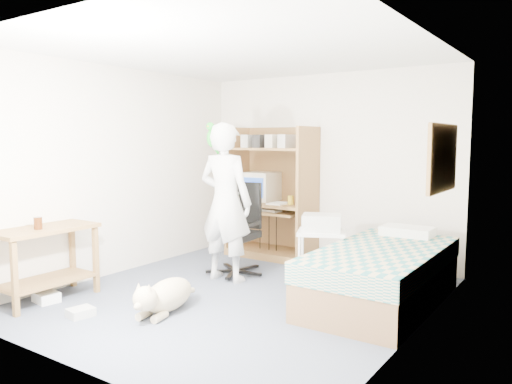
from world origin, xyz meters
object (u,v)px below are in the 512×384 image
side_desk (46,252)px  dog (165,295)px  bed (382,275)px  person (225,202)px  computer_hutch (272,198)px  office_chair (238,242)px  printer_cart (321,249)px

side_desk → dog: size_ratio=1.02×
bed → person: size_ratio=1.11×
bed → dog: bed is taller
side_desk → computer_hutch: bearing=73.9°
bed → person: person is taller
office_chair → person: size_ratio=0.60×
side_desk → person: person is taller
computer_hutch → dog: computer_hutch is taller
person → printer_cart: 1.21m
side_desk → person: bearing=56.8°
side_desk → office_chair: size_ratio=0.91×
person → side_desk: bearing=53.2°
dog → office_chair: bearing=88.3°
side_desk → bed: bearing=32.5°
computer_hutch → dog: 2.64m
person → dog: bearing=95.8°
bed → office_chair: size_ratio=1.84×
side_desk → dog: (1.25, 0.42, -0.33)m
side_desk → dog: side_desk is taller
dog → person: bearing=88.2°
bed → side_desk: (-2.85, -1.82, 0.21)m
printer_cart → person: bearing=179.4°
bed → person: (-1.80, -0.21, 0.62)m
computer_hutch → printer_cart: (1.22, -0.90, -0.41)m
computer_hutch → bed: 2.35m
side_desk → person: (1.05, 1.61, 0.42)m
side_desk → office_chair: 2.16m
computer_hutch → printer_cart: size_ratio=2.81×
printer_cart → side_desk: bearing=-158.9°
dog → printer_cart: bearing=51.9°
bed → dog: (-1.60, -1.40, -0.13)m
side_desk → office_chair: office_chair is taller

